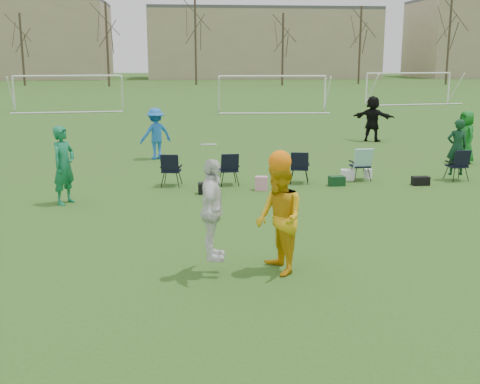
{
  "coord_description": "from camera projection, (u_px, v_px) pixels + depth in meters",
  "views": [
    {
      "loc": [
        -2.46,
        -9.27,
        3.75
      ],
      "look_at": [
        -1.34,
        1.7,
        1.25
      ],
      "focal_mm": 45.0,
      "sensor_mm": 36.0,
      "label": 1
    }
  ],
  "objects": [
    {
      "name": "ground",
      "position": [
        330.0,
        285.0,
        10.06
      ],
      "size": [
        260.0,
        260.0,
        0.0
      ],
      "primitive_type": "plane",
      "color": "#2F581B",
      "rests_on": "ground"
    },
    {
      "name": "fielder_green_near",
      "position": [
        64.0,
        165.0,
        15.4
      ],
      "size": [
        0.78,
        0.88,
        2.02
      ],
      "primitive_type": "imported",
      "rotation": [
        0.0,
        0.0,
        1.06
      ],
      "color": "#147248",
      "rests_on": "ground"
    },
    {
      "name": "fielder_blue",
      "position": [
        156.0,
        134.0,
        22.17
      ],
      "size": [
        1.41,
        1.18,
        1.89
      ],
      "primitive_type": "imported",
      "rotation": [
        0.0,
        0.0,
        3.62
      ],
      "color": "blue",
      "rests_on": "ground"
    },
    {
      "name": "fielder_green_far",
      "position": [
        466.0,
        137.0,
        21.3
      ],
      "size": [
        0.7,
        0.98,
        1.87
      ],
      "primitive_type": "imported",
      "rotation": [
        0.0,
        0.0,
        -1.45
      ],
      "color": "#136D1E",
      "rests_on": "ground"
    },
    {
      "name": "fielder_black",
      "position": [
        373.0,
        119.0,
        26.82
      ],
      "size": [
        1.9,
        1.53,
        2.03
      ],
      "primitive_type": "imported",
      "rotation": [
        0.0,
        0.0,
        2.56
      ],
      "color": "black",
      "rests_on": "ground"
    },
    {
      "name": "center_contest",
      "position": [
        256.0,
        214.0,
        10.39
      ],
      "size": [
        1.92,
        1.1,
        2.35
      ],
      "color": "white",
      "rests_on": "ground"
    },
    {
      "name": "sideline_setup",
      "position": [
        335.0,
        164.0,
        18.12
      ],
      "size": [
        9.41,
        1.88,
        1.88
      ],
      "color": "#0F371E",
      "rests_on": "ground"
    },
    {
      "name": "goal_left",
      "position": [
        68.0,
        83.0,
        41.63
      ],
      "size": [
        7.39,
        0.76,
        2.46
      ],
      "rotation": [
        0.0,
        0.0,
        0.09
      ],
      "color": "white",
      "rests_on": "ground"
    },
    {
      "name": "goal_mid",
      "position": [
        272.0,
        83.0,
        41.08
      ],
      "size": [
        7.4,
        0.63,
        2.46
      ],
      "rotation": [
        0.0,
        0.0,
        -0.07
      ],
      "color": "white",
      "rests_on": "ground"
    },
    {
      "name": "goal_right",
      "position": [
        409.0,
        79.0,
        48.09
      ],
      "size": [
        7.35,
        1.14,
        2.46
      ],
      "rotation": [
        0.0,
        0.0,
        0.14
      ],
      "color": "white",
      "rests_on": "ground"
    },
    {
      "name": "tree_line",
      "position": [
        198.0,
        45.0,
        76.72
      ],
      "size": [
        110.28,
        3.28,
        11.4
      ],
      "color": "#382B21",
      "rests_on": "ground"
    },
    {
      "name": "building_row",
      "position": [
        231.0,
        42.0,
        102.53
      ],
      "size": [
        126.0,
        16.0,
        13.0
      ],
      "color": "tan",
      "rests_on": "ground"
    }
  ]
}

